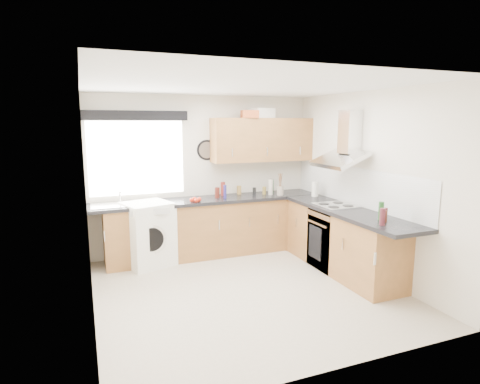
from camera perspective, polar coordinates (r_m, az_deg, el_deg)
name	(u,v)px	position (r m, az deg, el deg)	size (l,w,h in m)	color
ground_plane	(246,290)	(5.18, 0.91, -13.78)	(3.60, 3.60, 0.00)	beige
ceiling	(247,85)	(4.77, 0.99, 14.94)	(3.60, 3.60, 0.02)	white
wall_back	(204,175)	(6.50, -5.14, 2.49)	(3.60, 0.02, 2.50)	silver
wall_front	(333,228)	(3.27, 13.15, -5.04)	(3.60, 0.02, 2.50)	silver
wall_left	(87,203)	(4.46, -20.94, -1.47)	(0.02, 3.60, 2.50)	silver
wall_right	(368,184)	(5.75, 17.78, 1.10)	(0.02, 3.60, 2.50)	silver
window	(137,158)	(6.25, -14.46, 4.69)	(1.40, 0.02, 1.10)	white
window_blind	(136,115)	(6.14, -14.60, 10.49)	(1.50, 0.18, 0.14)	black
splashback	(354,186)	(5.98, 15.86, 0.84)	(0.01, 3.00, 0.54)	white
base_cab_back	(204,229)	(6.36, -5.15, -5.21)	(3.00, 0.58, 0.86)	brown
base_cab_corner	(294,220)	(6.95, 7.65, -3.95)	(0.60, 0.60, 0.86)	brown
base_cab_right	(341,241)	(5.86, 14.21, -6.78)	(0.58, 2.10, 0.86)	brown
worktop_back	(210,200)	(6.27, -4.31, -1.14)	(3.60, 0.62, 0.05)	black
worktop_right	(349,212)	(5.63, 15.21, -2.73)	(0.62, 2.42, 0.05)	black
sink	(121,202)	(6.01, -16.51, -1.37)	(0.84, 0.46, 0.10)	silver
oven	(334,239)	(5.97, 13.29, -6.48)	(0.56, 0.58, 0.85)	black
hob_plate	(336,205)	(5.86, 13.48, -1.85)	(0.52, 0.52, 0.01)	silver
extractor_hood	(344,145)	(5.81, 14.63, 6.50)	(0.52, 0.78, 0.66)	silver
upper_cabinets	(262,140)	(6.62, 3.20, 7.43)	(1.70, 0.35, 0.70)	brown
washing_machine	(148,234)	(6.06, -12.96, -5.82)	(0.64, 0.61, 0.93)	white
wall_clock	(207,150)	(6.46, -4.71, 5.96)	(0.33, 0.33, 0.04)	black
casserole	(261,113)	(6.68, 3.02, 11.13)	(0.38, 0.28, 0.16)	white
storage_box	(250,114)	(6.43, 1.38, 11.02)	(0.26, 0.22, 0.12)	#B44D22
utensil_pot	(280,191)	(6.55, 5.73, 0.18)	(0.11, 0.11, 0.15)	gray
kitchen_roll	(315,189)	(6.52, 10.62, 0.38)	(0.11, 0.11, 0.23)	white
tomato_cluster	(195,200)	(6.00, -6.36, -1.10)	(0.15, 0.15, 0.07)	red
jar_0	(239,190)	(6.61, -0.13, 0.28)	(0.07, 0.07, 0.14)	#A47B38
jar_1	(254,191)	(6.59, 2.05, 0.14)	(0.06, 0.06, 0.12)	black
jar_2	(264,191)	(6.61, 3.46, 0.21)	(0.06, 0.06, 0.13)	olive
jar_3	(225,192)	(6.23, -2.15, 0.03)	(0.05, 0.05, 0.21)	navy
jar_4	(217,193)	(6.29, -3.27, -0.11)	(0.08, 0.08, 0.17)	#4D1810
jar_5	(271,187)	(6.56, 4.37, 0.70)	(0.08, 0.08, 0.25)	#B5AB9A
jar_6	(223,189)	(6.49, -2.44, 0.45)	(0.07, 0.07, 0.22)	maroon
jar_7	(271,187)	(6.69, 4.49, 0.78)	(0.07, 0.07, 0.24)	#18431D
bottle_0	(382,217)	(4.89, 19.59, -3.34)	(0.06, 0.06, 0.20)	#571F28
bottle_1	(385,216)	(5.05, 19.87, -3.28)	(0.05, 0.05, 0.14)	#552012
bottle_2	(381,211)	(5.13, 19.42, -2.57)	(0.06, 0.06, 0.23)	#1D4F1C
bottle_3	(385,214)	(5.16, 19.96, -2.96)	(0.05, 0.05, 0.15)	#551E20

